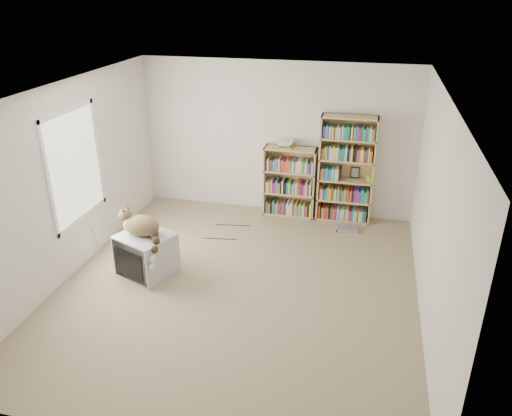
% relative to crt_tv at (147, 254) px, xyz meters
% --- Properties ---
extents(floor, '(4.50, 5.00, 0.01)m').
position_rel_crt_tv_xyz_m(floor, '(1.27, -0.06, -0.28)').
color(floor, tan).
rests_on(floor, ground).
extents(wall_back, '(4.50, 0.02, 2.50)m').
position_rel_crt_tv_xyz_m(wall_back, '(1.27, 2.44, 0.97)').
color(wall_back, silver).
rests_on(wall_back, floor).
extents(wall_front, '(4.50, 0.02, 2.50)m').
position_rel_crt_tv_xyz_m(wall_front, '(1.27, -2.56, 0.97)').
color(wall_front, silver).
rests_on(wall_front, floor).
extents(wall_left, '(0.02, 5.00, 2.50)m').
position_rel_crt_tv_xyz_m(wall_left, '(-0.98, -0.06, 0.97)').
color(wall_left, silver).
rests_on(wall_left, floor).
extents(wall_right, '(0.02, 5.00, 2.50)m').
position_rel_crt_tv_xyz_m(wall_right, '(3.52, -0.06, 0.97)').
color(wall_right, silver).
rests_on(wall_right, floor).
extents(ceiling, '(4.50, 5.00, 0.02)m').
position_rel_crt_tv_xyz_m(ceiling, '(1.27, -0.06, 2.22)').
color(ceiling, white).
rests_on(ceiling, wall_back).
extents(window, '(0.02, 1.22, 1.52)m').
position_rel_crt_tv_xyz_m(window, '(-0.97, 0.14, 1.12)').
color(window, white).
rests_on(window, wall_left).
extents(crt_tv, '(0.83, 0.80, 0.57)m').
position_rel_crt_tv_xyz_m(crt_tv, '(0.00, 0.00, 0.00)').
color(crt_tv, '#AEAEB0').
rests_on(crt_tv, floor).
extents(cat, '(0.71, 0.61, 0.59)m').
position_rel_crt_tv_xyz_m(cat, '(0.01, -0.05, 0.39)').
color(cat, '#382A17').
rests_on(cat, crt_tv).
extents(bookcase_tall, '(0.87, 0.30, 1.73)m').
position_rel_crt_tv_xyz_m(bookcase_tall, '(2.43, 2.30, 0.54)').
color(bookcase_tall, tan).
rests_on(bookcase_tall, floor).
extents(bookcase_short, '(0.85, 0.30, 1.16)m').
position_rel_crt_tv_xyz_m(bookcase_short, '(1.53, 2.30, 0.25)').
color(bookcase_short, tan).
rests_on(bookcase_short, floor).
extents(book_stack, '(0.22, 0.28, 0.12)m').
position_rel_crt_tv_xyz_m(book_stack, '(1.45, 2.28, 0.94)').
color(book_stack, '#CD481B').
rests_on(book_stack, bookcase_short).
extents(green_mug, '(0.09, 0.09, 0.10)m').
position_rel_crt_tv_xyz_m(green_mug, '(2.81, 2.28, 0.47)').
color(green_mug, '#88B935').
rests_on(green_mug, bookcase_tall).
extents(framed_print, '(0.14, 0.05, 0.18)m').
position_rel_crt_tv_xyz_m(framed_print, '(2.57, 2.38, 0.52)').
color(framed_print, black).
rests_on(framed_print, bookcase_tall).
extents(dvd_player, '(0.35, 0.28, 0.07)m').
position_rel_crt_tv_xyz_m(dvd_player, '(2.53, 1.88, -0.25)').
color(dvd_player, '#ADADB2').
rests_on(dvd_player, floor).
extents(wall_outlet, '(0.01, 0.08, 0.13)m').
position_rel_crt_tv_xyz_m(wall_outlet, '(-0.97, 0.34, 0.04)').
color(wall_outlet, silver).
rests_on(wall_outlet, wall_left).
extents(floor_cables, '(1.20, 0.70, 0.01)m').
position_rel_crt_tv_xyz_m(floor_cables, '(0.97, 1.37, -0.28)').
color(floor_cables, black).
rests_on(floor_cables, floor).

